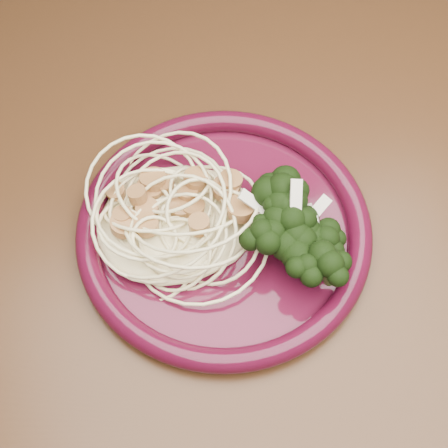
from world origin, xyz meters
TOP-DOWN VIEW (x-y plane):
  - dining_table at (0.00, 0.00)m, footprint 1.20×0.80m
  - dinner_plate at (0.07, -0.01)m, footprint 0.37×0.37m
  - spaghetti_pile at (0.03, 0.01)m, footprint 0.19×0.18m
  - scallop_cluster at (0.03, 0.01)m, footprint 0.17×0.17m
  - broccoli_pile at (0.12, -0.04)m, footprint 0.15×0.18m
  - onion_garnish at (0.12, -0.04)m, footprint 0.10×0.12m

SIDE VIEW (x-z plane):
  - dining_table at x=0.00m, z-range 0.28..1.03m
  - dinner_plate at x=0.07m, z-range 0.75..0.77m
  - spaghetti_pile at x=0.03m, z-range 0.76..0.79m
  - broccoli_pile at x=0.12m, z-range 0.76..0.81m
  - scallop_cluster at x=0.03m, z-range 0.79..0.83m
  - onion_garnish at x=0.12m, z-range 0.79..0.84m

